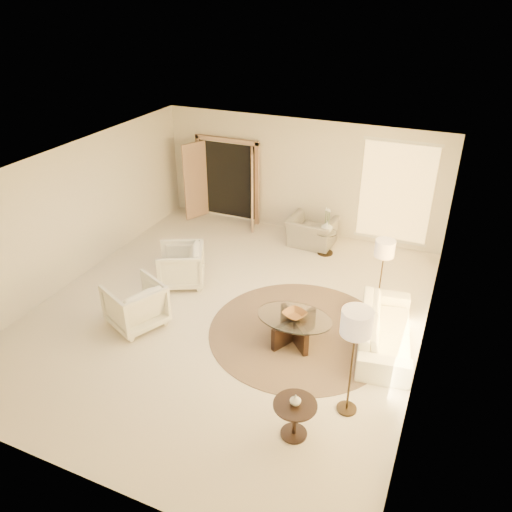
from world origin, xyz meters
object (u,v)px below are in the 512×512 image
at_px(floor_lamp_far, 356,327).
at_px(side_vase, 327,227).
at_px(accent_chair, 312,227).
at_px(floor_lamp_near, 384,252).
at_px(coffee_table, 294,325).
at_px(armchair_left, 181,264).
at_px(armchair_right, 135,302).
at_px(side_table, 326,240).
at_px(sofa, 385,329).
at_px(bowl, 295,315).
at_px(end_table, 295,414).
at_px(end_vase, 295,400).

bearing_deg(floor_lamp_far, side_vase, 110.19).
height_order(floor_lamp_far, side_vase, floor_lamp_far).
height_order(accent_chair, floor_lamp_near, floor_lamp_near).
bearing_deg(side_vase, coffee_table, -83.00).
distance_m(armchair_left, side_vase, 3.42).
xyz_separation_m(armchair_left, armchair_right, (-0.01, -1.56, 0.01)).
bearing_deg(side_table, sofa, -56.24).
bearing_deg(sofa, bowl, 99.38).
distance_m(armchair_left, coffee_table, 2.91).
distance_m(end_table, floor_lamp_near, 3.62).
distance_m(side_table, side_vase, 0.35).
height_order(sofa, end_table, sofa).
bearing_deg(floor_lamp_near, side_table, 130.70).
bearing_deg(side_vase, sofa, -56.24).
distance_m(coffee_table, floor_lamp_far, 2.13).
distance_m(armchair_right, end_table, 3.73).
xyz_separation_m(armchair_left, bowl, (2.78, -0.86, 0.07)).
bearing_deg(floor_lamp_far, side_table, 110.19).
xyz_separation_m(side_table, floor_lamp_near, (1.56, -1.81, 0.93)).
xyz_separation_m(sofa, armchair_right, (-4.26, -1.20, 0.15)).
height_order(accent_chair, bowl, accent_chair).
xyz_separation_m(end_table, bowl, (-0.71, 1.98, 0.14)).
xyz_separation_m(armchair_right, accent_chair, (1.94, 4.29, -0.00)).
xyz_separation_m(sofa, floor_lamp_far, (-0.21, -1.74, 1.17)).
bearing_deg(end_table, side_table, 101.91).
xyz_separation_m(sofa, coffee_table, (-1.47, -0.50, -0.01)).
height_order(armchair_left, end_vase, armchair_left).
height_order(armchair_left, end_table, armchair_left).
relative_size(accent_chair, end_vase, 6.62).
relative_size(accent_chair, coffee_table, 0.70).
relative_size(end_table, floor_lamp_far, 0.34).
bearing_deg(end_vase, end_table, 0.00).
relative_size(floor_lamp_far, bowl, 4.58).
bearing_deg(sofa, coffee_table, 99.38).
height_order(armchair_left, accent_chair, accent_chair).
distance_m(coffee_table, bowl, 0.23).
height_order(bowl, end_vase, end_vase).
bearing_deg(side_vase, end_vase, -78.09).
distance_m(sofa, bowl, 1.57).
height_order(end_table, floor_lamp_near, floor_lamp_near).
height_order(end_vase, side_vase, side_vase).
distance_m(armchair_left, floor_lamp_near, 4.06).
bearing_deg(bowl, accent_chair, 103.20).
bearing_deg(floor_lamp_near, coffee_table, -127.45).
distance_m(coffee_table, side_table, 3.34).
distance_m(end_table, side_vase, 5.42).
bearing_deg(armchair_left, floor_lamp_far, 36.08).
relative_size(sofa, armchair_right, 2.33).
height_order(end_table, end_vase, end_vase).
bearing_deg(end_vase, bowl, 109.72).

